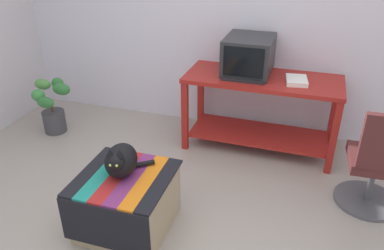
{
  "coord_description": "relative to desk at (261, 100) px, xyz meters",
  "views": [
    {
      "loc": [
        0.83,
        -1.87,
        2.05
      ],
      "look_at": [
        -0.02,
        0.85,
        0.55
      ],
      "focal_mm": 35.62,
      "sensor_mm": 36.0,
      "label": 1
    }
  ],
  "objects": [
    {
      "name": "potted_plant",
      "position": [
        -2.2,
        -0.35,
        -0.23
      ],
      "size": [
        0.46,
        0.32,
        0.6
      ],
      "color": "#3D3D42",
      "rests_on": "ground_plane"
    },
    {
      "name": "tv_monitor",
      "position": [
        -0.17,
        0.09,
        0.41
      ],
      "size": [
        0.46,
        0.54,
        0.35
      ],
      "rotation": [
        0.0,
        0.0,
        -0.01
      ],
      "color": "#28282B",
      "rests_on": "desk"
    },
    {
      "name": "cat",
      "position": [
        -0.78,
        -1.46,
        0.05
      ],
      "size": [
        0.33,
        0.38,
        0.28
      ],
      "rotation": [
        0.0,
        0.0,
        0.21
      ],
      "color": "black",
      "rests_on": "ottoman_with_blanket"
    },
    {
      "name": "ottoman_with_blanket",
      "position": [
        -0.76,
        -1.48,
        -0.29
      ],
      "size": [
        0.66,
        0.67,
        0.45
      ],
      "color": "tan",
      "rests_on": "ground_plane"
    },
    {
      "name": "keyboard",
      "position": [
        -0.17,
        -0.14,
        0.25
      ],
      "size": [
        0.4,
        0.15,
        0.02
      ],
      "primitive_type": "cube",
      "rotation": [
        0.0,
        0.0,
        -0.01
      ],
      "color": "black",
      "rests_on": "desk"
    },
    {
      "name": "book",
      "position": [
        0.31,
        -0.05,
        0.26
      ],
      "size": [
        0.22,
        0.27,
        0.04
      ],
      "primitive_type": "cube",
      "rotation": [
        0.0,
        0.0,
        0.13
      ],
      "color": "white",
      "rests_on": "desk"
    },
    {
      "name": "office_chair",
      "position": [
        1.01,
        -0.69,
        -0.14
      ],
      "size": [
        0.52,
        0.52,
        0.89
      ],
      "rotation": [
        0.0,
        0.0,
        3.17
      ],
      "color": "#4C4C51",
      "rests_on": "ground_plane"
    },
    {
      "name": "desk",
      "position": [
        0.0,
        0.0,
        0.0
      ],
      "size": [
        1.49,
        0.64,
        0.76
      ],
      "rotation": [
        0.0,
        0.0,
        -0.01
      ],
      "color": "maroon",
      "rests_on": "ground_plane"
    },
    {
      "name": "back_wall",
      "position": [
        -0.46,
        0.45,
        0.78
      ],
      "size": [
        8.0,
        0.1,
        2.6
      ],
      "primitive_type": "cube",
      "color": "silver",
      "rests_on": "ground_plane"
    },
    {
      "name": "ground_plane",
      "position": [
        -0.46,
        -1.6,
        -0.52
      ],
      "size": [
        14.0,
        14.0,
        0.0
      ],
      "primitive_type": "plane",
      "color": "#9E9389"
    }
  ]
}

